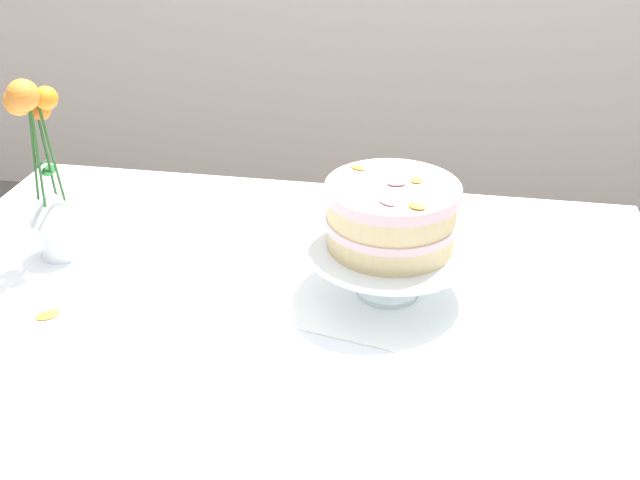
# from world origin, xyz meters

# --- Properties ---
(dining_table) EXTENTS (1.40, 1.00, 0.74)m
(dining_table) POSITION_xyz_m (0.00, -0.02, 0.65)
(dining_table) COLOR white
(dining_table) RESTS_ON ground
(linen_napkin) EXTENTS (0.38, 0.38, 0.00)m
(linen_napkin) POSITION_xyz_m (0.19, 0.06, 0.74)
(linen_napkin) COLOR white
(linen_napkin) RESTS_ON dining_table
(cake_stand) EXTENTS (0.29, 0.29, 0.10)m
(cake_stand) POSITION_xyz_m (0.19, 0.06, 0.82)
(cake_stand) COLOR silver
(cake_stand) RESTS_ON linen_napkin
(layer_cake) EXTENTS (0.23, 0.23, 0.12)m
(layer_cake) POSITION_xyz_m (0.19, 0.06, 0.90)
(layer_cake) COLOR beige
(layer_cake) RESTS_ON cake_stand
(flower_vase) EXTENTS (0.10, 0.11, 0.36)m
(flower_vase) POSITION_xyz_m (-0.44, 0.08, 0.89)
(flower_vase) COLOR silver
(flower_vase) RESTS_ON dining_table
(loose_petal_0) EXTENTS (0.05, 0.05, 0.00)m
(loose_petal_0) POSITION_xyz_m (-0.37, -0.11, 0.74)
(loose_petal_0) COLOR orange
(loose_petal_0) RESTS_ON dining_table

